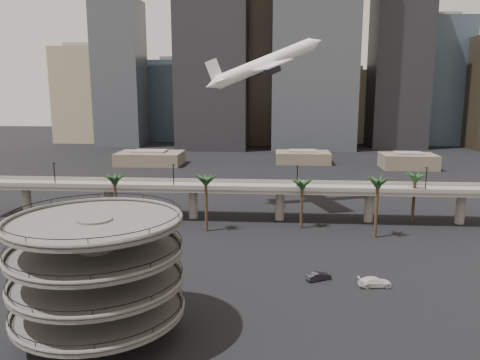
# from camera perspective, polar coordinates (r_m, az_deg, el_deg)

# --- Properties ---
(ground) EXTENTS (700.00, 700.00, 0.00)m
(ground) POSITION_cam_1_polar(r_m,az_deg,el_deg) (68.27, -4.49, -17.26)
(ground) COLOR black
(ground) RESTS_ON ground
(parking_ramp) EXTENTS (22.20, 22.20, 17.35)m
(parking_ramp) POSITION_cam_1_polar(r_m,az_deg,el_deg) (63.90, -16.98, -10.07)
(parking_ramp) COLOR #4A4845
(parking_ramp) RESTS_ON ground
(overpass) EXTENTS (130.00, 9.30, 14.70)m
(overpass) POSITION_cam_1_polar(r_m,az_deg,el_deg) (117.48, -0.47, -1.30)
(overpass) COLOR slate
(overpass) RESTS_ON ground
(palm_trees) EXTENTS (76.40, 18.40, 14.00)m
(palm_trees) POSITION_cam_1_polar(r_m,az_deg,el_deg) (108.65, 5.28, -0.22)
(palm_trees) COLOR #47311E
(palm_trees) RESTS_ON ground
(low_buildings) EXTENTS (135.00, 27.50, 6.80)m
(low_buildings) POSITION_cam_1_polar(r_m,az_deg,el_deg) (203.86, 3.52, 2.62)
(low_buildings) COLOR brown
(low_buildings) RESTS_ON ground
(skyline) EXTENTS (269.00, 86.00, 128.51)m
(skyline) POSITION_cam_1_polar(r_m,az_deg,el_deg) (276.95, 5.62, 13.94)
(skyline) COLOR gray
(skyline) RESTS_ON ground
(airborne_jet) EXTENTS (32.79, 30.48, 15.85)m
(airborne_jet) POSITION_cam_1_polar(r_m,az_deg,el_deg) (128.55, 3.00, 13.93)
(airborne_jet) COLOR white
(airborne_jet) RESTS_ON ground
(car_a) EXTENTS (4.45, 3.01, 1.41)m
(car_a) POSITION_cam_1_polar(r_m,az_deg,el_deg) (85.58, -10.30, -10.87)
(car_a) COLOR #B01E19
(car_a) RESTS_ON ground
(car_b) EXTENTS (4.60, 3.35, 1.45)m
(car_b) POSITION_cam_1_polar(r_m,az_deg,el_deg) (83.18, 9.54, -11.48)
(car_b) COLOR black
(car_b) RESTS_ON ground
(car_c) EXTENTS (5.76, 2.93, 1.60)m
(car_c) POSITION_cam_1_polar(r_m,az_deg,el_deg) (82.71, 16.10, -11.85)
(car_c) COLOR white
(car_c) RESTS_ON ground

